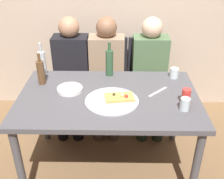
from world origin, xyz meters
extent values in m
plane|color=brown|center=(0.00, 0.00, 0.00)|extent=(8.00, 8.00, 0.00)
cube|color=#4C4C51|center=(0.00, 0.00, 0.73)|extent=(1.43, 0.89, 0.04)
cylinder|color=#4C4C51|center=(-0.65, -0.38, 0.35)|extent=(0.06, 0.06, 0.71)
cylinder|color=#4C4C51|center=(0.65, -0.38, 0.35)|extent=(0.06, 0.06, 0.71)
cylinder|color=#4C4C51|center=(-0.65, 0.38, 0.35)|extent=(0.06, 0.06, 0.71)
cylinder|color=#4C4C51|center=(0.65, 0.38, 0.35)|extent=(0.06, 0.06, 0.71)
cylinder|color=#ADADB2|center=(0.03, -0.09, 0.75)|extent=(0.41, 0.41, 0.01)
cube|color=tan|center=(0.09, -0.06, 0.77)|extent=(0.24, 0.16, 0.02)
sphere|color=#EAD184|center=(0.11, -0.06, 0.79)|extent=(0.04, 0.04, 0.04)
sphere|color=#2D381E|center=(0.04, -0.05, 0.79)|extent=(0.02, 0.02, 0.02)
sphere|color=#B22D23|center=(0.14, -0.07, 0.79)|extent=(0.03, 0.03, 0.03)
cylinder|color=brown|center=(-0.57, 0.19, 0.85)|extent=(0.06, 0.06, 0.20)
cylinder|color=brown|center=(-0.57, 0.19, 0.99)|extent=(0.02, 0.02, 0.07)
cylinder|color=#B2BCC1|center=(-0.60, 0.37, 0.86)|extent=(0.07, 0.07, 0.22)
cylinder|color=#B2BCC1|center=(-0.60, 0.37, 1.01)|extent=(0.02, 0.02, 0.08)
cylinder|color=#2D5133|center=(0.00, 0.37, 0.87)|extent=(0.07, 0.07, 0.24)
cylinder|color=#2D5133|center=(0.00, 0.37, 1.02)|extent=(0.03, 0.03, 0.07)
cylinder|color=silver|center=(0.56, -0.19, 0.79)|extent=(0.07, 0.07, 0.09)
cylinder|color=silver|center=(0.57, 0.32, 0.79)|extent=(0.08, 0.08, 0.09)
cylinder|color=red|center=(0.58, -0.11, 0.81)|extent=(0.07, 0.07, 0.12)
cylinder|color=white|center=(-0.32, 0.07, 0.76)|extent=(0.21, 0.21, 0.03)
cube|color=#B7B7BC|center=(0.40, 0.06, 0.75)|extent=(0.17, 0.17, 0.01)
cube|color=black|center=(-0.41, 0.76, 0.45)|extent=(0.44, 0.44, 0.05)
cube|color=black|center=(-0.41, 0.96, 0.68)|extent=(0.44, 0.04, 0.45)
cylinder|color=black|center=(-0.22, 0.57, 0.21)|extent=(0.04, 0.04, 0.42)
cylinder|color=black|center=(-0.60, 0.57, 0.21)|extent=(0.04, 0.04, 0.42)
cylinder|color=black|center=(-0.22, 0.95, 0.21)|extent=(0.04, 0.04, 0.42)
cylinder|color=black|center=(-0.60, 0.95, 0.21)|extent=(0.04, 0.04, 0.42)
cube|color=black|center=(-0.04, 0.76, 0.45)|extent=(0.44, 0.44, 0.05)
cube|color=black|center=(-0.04, 0.96, 0.68)|extent=(0.44, 0.04, 0.45)
cylinder|color=black|center=(0.15, 0.57, 0.21)|extent=(0.04, 0.04, 0.42)
cylinder|color=black|center=(-0.23, 0.57, 0.21)|extent=(0.04, 0.04, 0.42)
cylinder|color=black|center=(0.15, 0.95, 0.21)|extent=(0.04, 0.04, 0.42)
cylinder|color=black|center=(-0.23, 0.95, 0.21)|extent=(0.04, 0.04, 0.42)
cube|color=black|center=(0.41, 0.76, 0.45)|extent=(0.44, 0.44, 0.05)
cube|color=black|center=(0.41, 0.96, 0.68)|extent=(0.44, 0.04, 0.45)
cylinder|color=black|center=(0.60, 0.57, 0.21)|extent=(0.04, 0.04, 0.42)
cylinder|color=black|center=(0.22, 0.57, 0.21)|extent=(0.04, 0.04, 0.42)
cylinder|color=black|center=(0.60, 0.95, 0.21)|extent=(0.04, 0.04, 0.42)
cylinder|color=black|center=(0.22, 0.95, 0.21)|extent=(0.04, 0.04, 0.42)
cube|color=black|center=(-0.41, 0.78, 0.71)|extent=(0.36, 0.22, 0.52)
sphere|color=#A87A5B|center=(-0.41, 0.78, 1.06)|extent=(0.21, 0.21, 0.21)
cylinder|color=black|center=(-0.33, 0.58, 0.45)|extent=(0.12, 0.40, 0.12)
cylinder|color=black|center=(-0.49, 0.58, 0.45)|extent=(0.12, 0.40, 0.12)
cylinder|color=black|center=(-0.33, 0.38, 0.23)|extent=(0.11, 0.11, 0.45)
cylinder|color=black|center=(-0.49, 0.38, 0.23)|extent=(0.11, 0.11, 0.45)
cube|color=#937A60|center=(-0.04, 0.78, 0.71)|extent=(0.36, 0.22, 0.52)
sphere|color=brown|center=(-0.04, 0.78, 1.06)|extent=(0.21, 0.21, 0.21)
cylinder|color=#3B3026|center=(0.04, 0.58, 0.45)|extent=(0.12, 0.40, 0.12)
cylinder|color=#3B3026|center=(-0.12, 0.58, 0.45)|extent=(0.12, 0.40, 0.12)
cylinder|color=#3B3026|center=(0.04, 0.38, 0.23)|extent=(0.11, 0.11, 0.45)
cylinder|color=#3B3026|center=(-0.12, 0.38, 0.23)|extent=(0.11, 0.11, 0.45)
cube|color=#4C6B47|center=(0.41, 0.78, 0.71)|extent=(0.36, 0.22, 0.52)
sphere|color=beige|center=(0.41, 0.78, 1.06)|extent=(0.21, 0.21, 0.21)
cylinder|color=black|center=(0.49, 0.58, 0.45)|extent=(0.12, 0.40, 0.12)
cylinder|color=black|center=(0.33, 0.58, 0.45)|extent=(0.12, 0.40, 0.12)
cylinder|color=black|center=(0.49, 0.38, 0.23)|extent=(0.11, 0.11, 0.45)
cylinder|color=black|center=(0.33, 0.38, 0.23)|extent=(0.11, 0.11, 0.45)
camera|label=1|loc=(0.06, -1.85, 1.85)|focal=43.72mm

